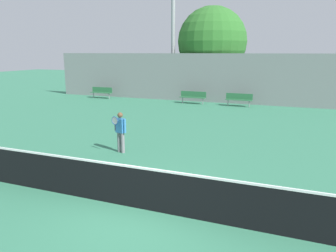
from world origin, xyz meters
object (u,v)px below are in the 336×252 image
Objects in this scene: tennis_player at (120,130)px; bench_adjacent_court at (102,91)px; bench_by_gate at (239,98)px; light_pole_far_right at (173,30)px; bench_courtside_far at (193,96)px; tree_green_broad at (212,42)px; tennis_net at (145,188)px.

tennis_player is 15.26m from bench_adjacent_court.
light_pole_far_right is (-5.67, 2.03, 4.79)m from bench_by_gate.
bench_courtside_far is 0.26× the size of tree_green_broad.
light_pole_far_right reaches higher than bench_by_gate.
tree_green_broad is at bearing 100.14° from tennis_net.
tree_green_broad is (-0.75, 16.30, 3.66)m from tennis_player.
light_pole_far_right reaches higher than tennis_net.
tennis_net is at bearing -76.41° from bench_courtside_far.
bench_courtside_far is 0.20× the size of light_pole_far_right.
bench_adjacent_court and bench_by_gate have the same top height.
tree_green_broad is (-3.00, 3.89, 3.95)m from bench_by_gate.
tennis_player reaches higher than bench_adjacent_court.
tennis_player reaches higher than bench_courtside_far.
bench_courtside_far is 3.33m from bench_by_gate.
light_pole_far_right is (-6.26, 18.26, 4.81)m from tennis_net.
tennis_net is 5.61× the size of bench_adjacent_court.
bench_courtside_far is (-3.92, 16.22, 0.02)m from tennis_net.
tennis_player is 12.46m from bench_courtside_far.
tennis_player is 0.83× the size of bench_by_gate.
tree_green_broad reaches higher than tennis_net.
bench_courtside_far is at bearing 180.00° from bench_by_gate.
tennis_player is at bearing -100.29° from bench_by_gate.
tennis_net reaches higher than bench_courtside_far.
light_pole_far_right is at bearing 108.94° from tennis_net.
bench_adjacent_court is 1.02× the size of bench_by_gate.
tree_green_broad reaches higher than bench_courtside_far.
tennis_player reaches higher than bench_by_gate.
bench_by_gate is at bearing -0.00° from bench_adjacent_court.
tennis_player is 0.80× the size of bench_courtside_far.
bench_by_gate is at bearing -52.32° from tree_green_broad.
tennis_player is 0.16× the size of light_pole_far_right.
bench_by_gate is (3.33, -0.00, -0.00)m from bench_courtside_far.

